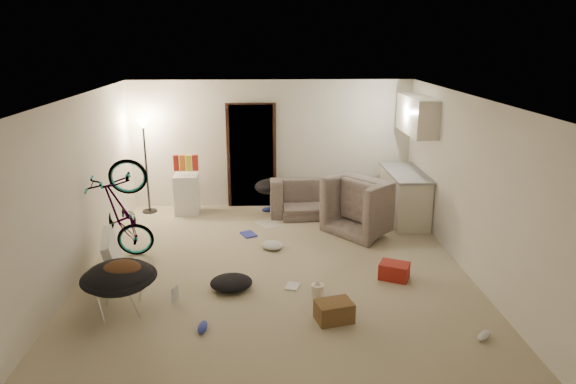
{
  "coord_description": "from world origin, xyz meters",
  "views": [
    {
      "loc": [
        -0.15,
        -6.95,
        3.27
      ],
      "look_at": [
        0.21,
        0.6,
        0.99
      ],
      "focal_mm": 32.0,
      "sensor_mm": 36.0,
      "label": 1
    }
  ],
  "objects_px": {
    "floor_lamp": "(145,146)",
    "armchair": "(370,210)",
    "tv_box": "(113,257)",
    "bicycle": "(124,233)",
    "drink_case_a": "(334,311)",
    "saucer_chair": "(120,283)",
    "juicer": "(317,290)",
    "kitchen_counter": "(404,197)",
    "sofa": "(319,199)",
    "drink_case_b": "(394,271)",
    "mini_fridge": "(187,194)"
  },
  "relations": [
    {
      "from": "armchair",
      "to": "drink_case_a",
      "type": "distance_m",
      "value": 3.21
    },
    {
      "from": "bicycle",
      "to": "juicer",
      "type": "relative_size",
      "value": 6.78
    },
    {
      "from": "sofa",
      "to": "saucer_chair",
      "type": "distance_m",
      "value": 4.6
    },
    {
      "from": "tv_box",
      "to": "drink_case_a",
      "type": "relative_size",
      "value": 2.23
    },
    {
      "from": "armchair",
      "to": "drink_case_a",
      "type": "xyz_separation_m",
      "value": [
        -1.04,
        -3.02,
        -0.24
      ]
    },
    {
      "from": "bicycle",
      "to": "armchair",
      "type": "bearing_deg",
      "value": -81.48
    },
    {
      "from": "bicycle",
      "to": "mini_fridge",
      "type": "height_order",
      "value": "bicycle"
    },
    {
      "from": "mini_fridge",
      "to": "drink_case_b",
      "type": "distance_m",
      "value": 4.46
    },
    {
      "from": "bicycle",
      "to": "floor_lamp",
      "type": "bearing_deg",
      "value": -3.9
    },
    {
      "from": "kitchen_counter",
      "to": "mini_fridge",
      "type": "bearing_deg",
      "value": 172.31
    },
    {
      "from": "tv_box",
      "to": "juicer",
      "type": "xyz_separation_m",
      "value": [
        2.82,
        -0.71,
        -0.22
      ]
    },
    {
      "from": "bicycle",
      "to": "saucer_chair",
      "type": "distance_m",
      "value": 1.66
    },
    {
      "from": "kitchen_counter",
      "to": "mini_fridge",
      "type": "height_order",
      "value": "kitchen_counter"
    },
    {
      "from": "bicycle",
      "to": "drink_case_b",
      "type": "height_order",
      "value": "bicycle"
    },
    {
      "from": "tv_box",
      "to": "armchair",
      "type": "bearing_deg",
      "value": 9.46
    },
    {
      "from": "armchair",
      "to": "tv_box",
      "type": "height_order",
      "value": "armchair"
    },
    {
      "from": "floor_lamp",
      "to": "tv_box",
      "type": "distance_m",
      "value": 3.02
    },
    {
      "from": "armchair",
      "to": "bicycle",
      "type": "xyz_separation_m",
      "value": [
        -4.0,
        -1.07,
        0.07
      ]
    },
    {
      "from": "drink_case_b",
      "to": "armchair",
      "type": "bearing_deg",
      "value": 114.05
    },
    {
      "from": "sofa",
      "to": "saucer_chair",
      "type": "relative_size",
      "value": 2.06
    },
    {
      "from": "saucer_chair",
      "to": "juicer",
      "type": "distance_m",
      "value": 2.5
    },
    {
      "from": "saucer_chair",
      "to": "armchair",
      "type": "bearing_deg",
      "value": 36.47
    },
    {
      "from": "floor_lamp",
      "to": "drink_case_a",
      "type": "relative_size",
      "value": 4.23
    },
    {
      "from": "bicycle",
      "to": "tv_box",
      "type": "height_order",
      "value": "bicycle"
    },
    {
      "from": "saucer_chair",
      "to": "juicer",
      "type": "xyz_separation_m",
      "value": [
        2.47,
        0.27,
        -0.29
      ]
    },
    {
      "from": "floor_lamp",
      "to": "drink_case_b",
      "type": "distance_m",
      "value": 5.24
    },
    {
      "from": "saucer_chair",
      "to": "juicer",
      "type": "relative_size",
      "value": 3.81
    },
    {
      "from": "saucer_chair",
      "to": "tv_box",
      "type": "relative_size",
      "value": 0.96
    },
    {
      "from": "drink_case_b",
      "to": "kitchen_counter",
      "type": "bearing_deg",
      "value": 97.76
    },
    {
      "from": "tv_box",
      "to": "drink_case_a",
      "type": "height_order",
      "value": "tv_box"
    },
    {
      "from": "juicer",
      "to": "armchair",
      "type": "bearing_deg",
      "value": 64.04
    },
    {
      "from": "bicycle",
      "to": "drink_case_a",
      "type": "relative_size",
      "value": 3.8
    },
    {
      "from": "drink_case_a",
      "to": "armchair",
      "type": "bearing_deg",
      "value": 56.75
    },
    {
      "from": "saucer_chair",
      "to": "bicycle",
      "type": "bearing_deg",
      "value": 102.49
    },
    {
      "from": "kitchen_counter",
      "to": "sofa",
      "type": "distance_m",
      "value": 1.61
    },
    {
      "from": "floor_lamp",
      "to": "armchair",
      "type": "xyz_separation_m",
      "value": [
        4.1,
        -1.14,
        -0.95
      ]
    },
    {
      "from": "mini_fridge",
      "to": "juicer",
      "type": "bearing_deg",
      "value": -59.5
    },
    {
      "from": "sofa",
      "to": "juicer",
      "type": "bearing_deg",
      "value": 81.53
    },
    {
      "from": "bicycle",
      "to": "mini_fridge",
      "type": "bearing_deg",
      "value": -23.71
    },
    {
      "from": "floor_lamp",
      "to": "sofa",
      "type": "xyz_separation_m",
      "value": [
        3.29,
        -0.2,
        -1.03
      ]
    },
    {
      "from": "armchair",
      "to": "saucer_chair",
      "type": "bearing_deg",
      "value": 86.93
    },
    {
      "from": "armchair",
      "to": "juicer",
      "type": "relative_size",
      "value": 4.63
    },
    {
      "from": "bicycle",
      "to": "saucer_chair",
      "type": "relative_size",
      "value": 1.78
    },
    {
      "from": "sofa",
      "to": "armchair",
      "type": "distance_m",
      "value": 1.24
    },
    {
      "from": "tv_box",
      "to": "sofa",
      "type": "bearing_deg",
      "value": 26.02
    },
    {
      "from": "floor_lamp",
      "to": "armchair",
      "type": "height_order",
      "value": "floor_lamp"
    },
    {
      "from": "sofa",
      "to": "juicer",
      "type": "distance_m",
      "value": 3.38
    },
    {
      "from": "kitchen_counter",
      "to": "tv_box",
      "type": "distance_m",
      "value": 5.22
    },
    {
      "from": "kitchen_counter",
      "to": "bicycle",
      "type": "relative_size",
      "value": 0.92
    },
    {
      "from": "floor_lamp",
      "to": "bicycle",
      "type": "relative_size",
      "value": 1.11
    }
  ]
}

